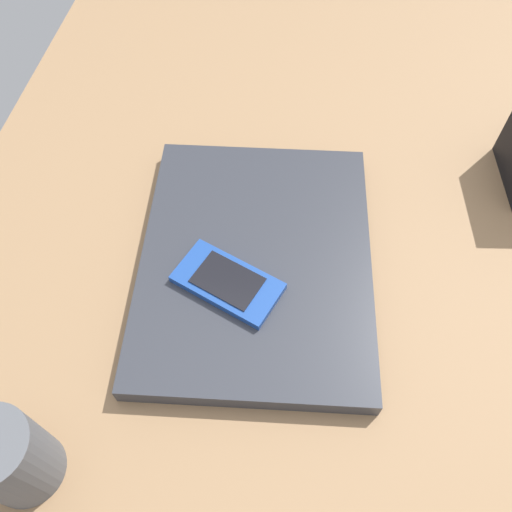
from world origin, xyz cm
name	(u,v)px	position (x,y,z in cm)	size (l,w,h in cm)	color
desk_surface	(284,264)	(0.00, 0.00, 1.50)	(120.00, 80.00, 3.00)	#9E7751
laptop_closed	(256,260)	(1.54, -3.08, 4.12)	(32.13, 24.88, 2.24)	#33353D
cell_phone_on_laptop	(228,282)	(5.64, -5.50, 5.72)	(9.59, 12.30, 1.02)	#1E479E
pen_cup	(10,458)	(25.55, -20.26, 7.63)	(6.47, 6.47, 9.26)	#595B60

